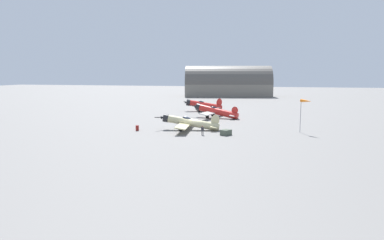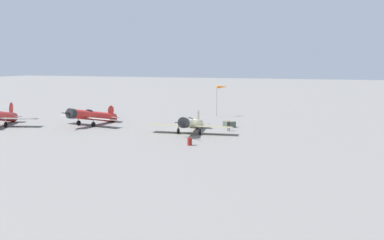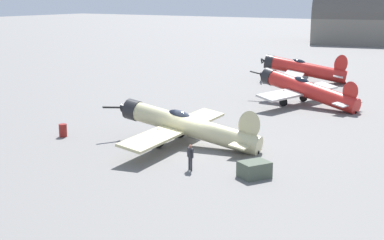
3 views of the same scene
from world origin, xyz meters
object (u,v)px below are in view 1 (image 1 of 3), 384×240
object	(u,v)px
airplane_foreground	(189,122)
fuel_drum	(137,128)
airplane_mid_apron	(215,111)
ground_crew_mechanic	(202,129)
equipment_crate	(226,132)
airplane_far_line	(203,105)
windsock_mast	(306,102)

from	to	relation	value
airplane_foreground	fuel_drum	bearing A→B (deg)	12.71
airplane_foreground	airplane_mid_apron	xyz separation A→B (m)	(1.67, 17.68, 0.18)
ground_crew_mechanic	equipment_crate	distance (m)	3.88
airplane_foreground	airplane_far_line	distance (m)	31.35
airplane_foreground	airplane_far_line	bearing A→B (deg)	-88.38
airplane_far_line	windsock_mast	world-z (taller)	windsock_mast
airplane_mid_apron	airplane_far_line	bearing A→B (deg)	-54.71
airplane_far_line	equipment_crate	world-z (taller)	airplane_far_line
airplane_foreground	airplane_far_line	xyz separation A→B (m)	(-4.05, 31.09, 0.23)
airplane_mid_apron	ground_crew_mechanic	bearing A→B (deg)	106.72
ground_crew_mechanic	airplane_far_line	bearing A→B (deg)	-136.34
airplane_far_line	equipment_crate	distance (m)	36.66
airplane_foreground	windsock_mast	distance (m)	20.27
airplane_mid_apron	windsock_mast	distance (m)	24.96
airplane_foreground	equipment_crate	world-z (taller)	airplane_foreground
ground_crew_mechanic	equipment_crate	size ratio (longest dim) A/B	0.77
ground_crew_mechanic	windsock_mast	distance (m)	17.91
airplane_mid_apron	equipment_crate	xyz separation A→B (m)	(5.52, -21.47, -1.09)
ground_crew_mechanic	airplane_mid_apron	bearing A→B (deg)	-143.64
ground_crew_mechanic	fuel_drum	bearing A→B (deg)	-66.28
airplane_foreground	ground_crew_mechanic	xyz separation A→B (m)	(3.44, -4.66, -0.41)
airplane_far_line	windsock_mast	bearing A→B (deg)	111.81
fuel_drum	airplane_foreground	bearing A→B (deg)	18.52
airplane_foreground	ground_crew_mechanic	world-z (taller)	airplane_foreground
airplane_mid_apron	fuel_drum	xyz separation A→B (m)	(-10.40, -20.61, -1.08)
airplane_mid_apron	airplane_far_line	size ratio (longest dim) A/B	0.92
airplane_foreground	fuel_drum	size ratio (longest dim) A/B	13.31
fuel_drum	airplane_mid_apron	bearing A→B (deg)	63.22
fuel_drum	windsock_mast	size ratio (longest dim) A/B	0.16
equipment_crate	fuel_drum	distance (m)	15.95
airplane_far_line	fuel_drum	xyz separation A→B (m)	(-4.68, -34.02, -1.12)
fuel_drum	windsock_mast	xyz separation A→B (m)	(28.60, 3.94, 4.84)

